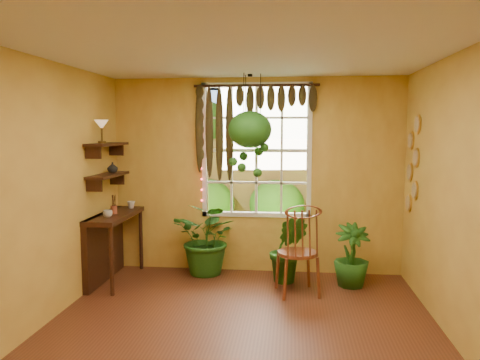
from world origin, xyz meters
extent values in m
plane|color=#5F2D1B|center=(0.00, 0.00, 0.00)|extent=(4.50, 4.50, 0.00)
plane|color=white|center=(0.00, 0.00, 2.70)|extent=(4.50, 4.50, 0.00)
plane|color=#E4BC4E|center=(0.00, 2.25, 1.35)|extent=(4.00, 0.00, 4.00)
plane|color=#E4BC4E|center=(-2.00, 0.00, 1.35)|extent=(0.00, 4.50, 4.50)
plane|color=#E4BC4E|center=(2.00, 0.00, 1.35)|extent=(0.00, 4.50, 4.50)
cube|color=white|center=(0.00, 2.28, 1.70)|extent=(1.52, 0.10, 1.86)
cube|color=white|center=(0.00, 2.31, 1.70)|extent=(1.38, 0.01, 1.78)
cylinder|color=#331A0E|center=(0.00, 2.17, 2.58)|extent=(1.70, 0.04, 0.04)
cube|color=#331A0E|center=(-1.80, 1.60, 0.87)|extent=(0.40, 1.20, 0.06)
cube|color=#331A0E|center=(-1.96, 1.60, 0.45)|extent=(0.08, 1.18, 0.90)
cylinder|color=#331A0E|center=(-1.64, 1.05, 0.43)|extent=(0.05, 0.05, 0.86)
cylinder|color=#331A0E|center=(-1.64, 2.15, 0.43)|extent=(0.05, 0.05, 0.86)
cube|color=#331A0E|center=(-1.88, 1.60, 1.40)|extent=(0.25, 0.90, 0.04)
cube|color=#331A0E|center=(-1.88, 1.60, 1.80)|extent=(0.25, 0.90, 0.04)
cube|color=#1E5B1A|center=(0.00, 7.25, -0.02)|extent=(14.00, 10.00, 0.04)
cube|color=olive|center=(0.00, 5.45, 0.90)|extent=(12.00, 0.10, 1.80)
plane|color=#80A2D6|center=(0.00, 9.05, 1.55)|extent=(12.00, 0.00, 12.00)
cylinder|color=maroon|center=(0.57, 1.37, 0.50)|extent=(0.59, 0.59, 0.04)
torus|color=maroon|center=(0.63, 1.17, 1.05)|extent=(0.45, 0.15, 0.45)
imported|color=#165115|center=(-0.63, 2.00, 0.51)|extent=(1.13, 1.06, 1.01)
imported|color=#165115|center=(0.46, 1.77, 0.45)|extent=(0.52, 0.44, 0.89)
imported|color=#165115|center=(1.26, 1.72, 0.40)|extent=(0.53, 0.53, 0.80)
ellipsoid|color=black|center=(-0.06, 1.88, 1.90)|extent=(0.33, 0.33, 0.20)
ellipsoid|color=#165115|center=(-0.06, 1.88, 1.99)|extent=(0.56, 0.56, 0.48)
imported|color=silver|center=(-1.78, 1.32, 0.95)|extent=(0.15, 0.15, 0.09)
imported|color=beige|center=(-1.72, 2.01, 0.95)|extent=(0.12, 0.12, 0.10)
cylinder|color=brown|center=(-1.80, 1.58, 0.95)|extent=(0.09, 0.09, 0.10)
imported|color=#B2AD99|center=(-1.87, 1.75, 1.49)|extent=(0.17, 0.17, 0.14)
cylinder|color=#533A17|center=(-1.86, 1.40, 1.83)|extent=(0.10, 0.10, 0.03)
cylinder|color=#533A17|center=(-1.86, 1.40, 1.92)|extent=(0.02, 0.02, 0.17)
cone|color=slate|center=(-1.86, 1.40, 2.05)|extent=(0.17, 0.17, 0.12)
camera|label=1|loc=(0.49, -4.20, 1.98)|focal=35.00mm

